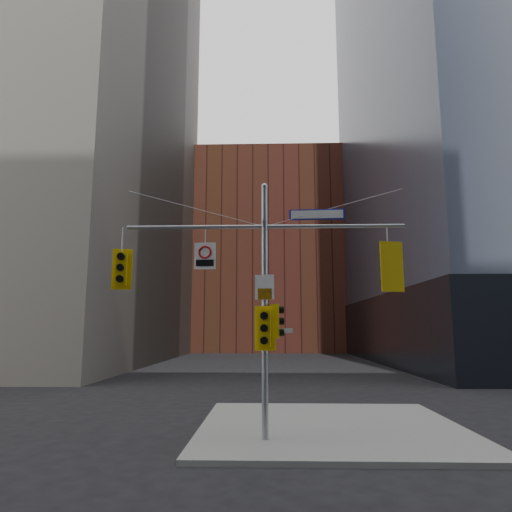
# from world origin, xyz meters

# --- Properties ---
(ground) EXTENTS (160.00, 160.00, 0.00)m
(ground) POSITION_xyz_m (0.00, 0.00, 0.00)
(ground) COLOR black
(ground) RESTS_ON ground
(sidewalk_corner) EXTENTS (8.00, 8.00, 0.15)m
(sidewalk_corner) POSITION_xyz_m (2.00, 4.00, 0.07)
(sidewalk_corner) COLOR gray
(sidewalk_corner) RESTS_ON ground
(brick_midrise) EXTENTS (26.00, 20.00, 28.00)m
(brick_midrise) POSITION_xyz_m (0.00, 58.00, 14.00)
(brick_midrise) COLOR maroon
(brick_midrise) RESTS_ON ground
(signal_assembly) EXTENTS (8.00, 0.80, 7.30)m
(signal_assembly) POSITION_xyz_m (0.00, 1.99, 4.42)
(signal_assembly) COLOR #96989E
(signal_assembly) RESTS_ON ground
(traffic_light_west_arm) EXTENTS (0.57, 0.50, 1.19)m
(traffic_light_west_arm) POSITION_xyz_m (-4.12, 2.01, 4.80)
(traffic_light_west_arm) COLOR #DEB50B
(traffic_light_west_arm) RESTS_ON ground
(traffic_light_east_arm) EXTENTS (0.66, 0.61, 1.41)m
(traffic_light_east_arm) POSITION_xyz_m (3.51, 1.99, 4.80)
(traffic_light_east_arm) COLOR #DEB50B
(traffic_light_east_arm) RESTS_ON ground
(traffic_light_pole_side) EXTENTS (0.38, 0.32, 0.95)m
(traffic_light_pole_side) POSITION_xyz_m (0.32, 2.00, 3.30)
(traffic_light_pole_side) COLOR #DEB50B
(traffic_light_pole_side) RESTS_ON ground
(traffic_light_pole_front) EXTENTS (0.58, 0.48, 1.22)m
(traffic_light_pole_front) POSITION_xyz_m (0.00, 1.73, 3.10)
(traffic_light_pole_front) COLOR #DEB50B
(traffic_light_pole_front) RESTS_ON ground
(street_sign_blade) EXTENTS (1.59, 0.14, 0.31)m
(street_sign_blade) POSITION_xyz_m (1.52, 2.00, 6.35)
(street_sign_blade) COLOR #101D98
(street_sign_blade) RESTS_ON ground
(regulatory_sign_arm) EXTENTS (0.62, 0.11, 0.77)m
(regulatory_sign_arm) POSITION_xyz_m (-1.71, 1.97, 5.17)
(regulatory_sign_arm) COLOR silver
(regulatory_sign_arm) RESTS_ON ground
(regulatory_sign_pole) EXTENTS (0.53, 0.09, 0.70)m
(regulatory_sign_pole) POSITION_xyz_m (0.00, 1.88, 4.22)
(regulatory_sign_pole) COLOR silver
(regulatory_sign_pole) RESTS_ON ground
(street_blade_ew) EXTENTS (0.67, 0.03, 0.13)m
(street_blade_ew) POSITION_xyz_m (0.45, 2.00, 3.04)
(street_blade_ew) COLOR silver
(street_blade_ew) RESTS_ON ground
(street_blade_ns) EXTENTS (0.04, 0.68, 0.14)m
(street_blade_ns) POSITION_xyz_m (0.00, 2.45, 2.75)
(street_blade_ns) COLOR #145926
(street_blade_ns) RESTS_ON ground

